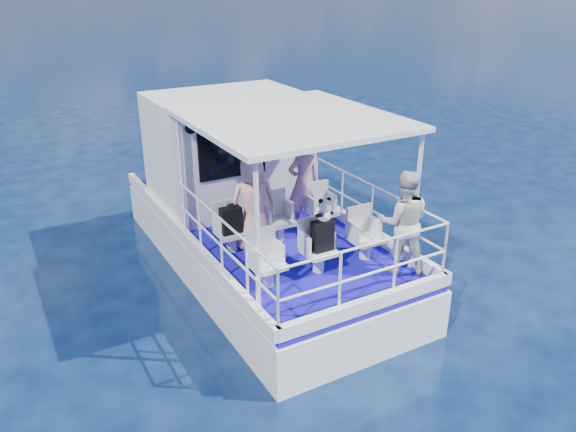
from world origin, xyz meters
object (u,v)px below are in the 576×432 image
object	(u,v)px
passenger_stbd_aft	(403,222)
backpack_center	(322,236)
passenger_port_fwd	(253,203)
panda	(324,210)

from	to	relation	value
passenger_stbd_aft	backpack_center	bearing A→B (deg)	6.56
passenger_port_fwd	panda	xyz separation A→B (m)	(0.56, -1.29, 0.24)
passenger_stbd_aft	panda	bearing A→B (deg)	6.89
passenger_port_fwd	passenger_stbd_aft	world-z (taller)	passenger_stbd_aft
passenger_port_fwd	passenger_stbd_aft	size ratio (longest dim) A/B	0.99
passenger_stbd_aft	backpack_center	size ratio (longest dim) A/B	3.37
passenger_stbd_aft	panda	world-z (taller)	passenger_stbd_aft
panda	backpack_center	bearing A→B (deg)	131.72
panda	passenger_stbd_aft	bearing A→B (deg)	-25.94
passenger_stbd_aft	backpack_center	world-z (taller)	passenger_stbd_aft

